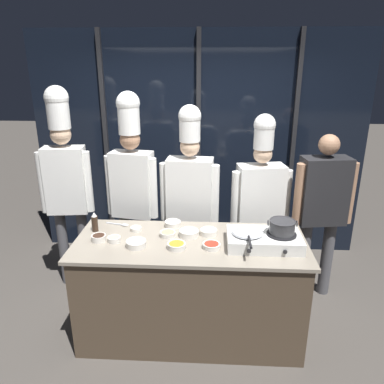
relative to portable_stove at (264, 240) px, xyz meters
The scene contains 23 objects.
ground_plane 1.15m from the portable_stove, behind, with size 24.00×24.00×0.00m, color #47423D.
window_wall_back 1.86m from the portable_stove, 109.36° to the left, with size 3.99×0.09×2.70m.
demo_counter 0.80m from the portable_stove, behind, with size 1.95×0.80×0.93m.
portable_stove is the anchor object (origin of this frame).
frying_pan 0.16m from the portable_stove, behind, with size 0.26×0.44×0.04m.
stock_pot 0.18m from the portable_stove, ahead, with size 0.24×0.21×0.12m.
squeeze_bottle_soy 1.47m from the portable_stove, behind, with size 0.05×0.05×0.18m.
prep_bowl_mushrooms 0.81m from the portable_stove, behind, with size 0.14×0.14×0.04m.
prep_bowl_carrots 0.71m from the portable_stove, behind, with size 0.15×0.15×0.05m.
prep_bowl_ginger 1.24m from the portable_stove, behind, with size 0.11×0.11×0.04m.
prep_bowl_onion 1.12m from the portable_stove, 168.69° to the left, with size 0.10×0.10×0.03m.
prep_bowl_garlic 0.85m from the portable_stove, 157.60° to the left, with size 0.15×0.15×0.05m.
prep_bowl_chili_flakes 0.43m from the portable_stove, behind, with size 0.15×0.15×0.04m.
prep_bowl_soy_glaze 1.37m from the portable_stove, behind, with size 0.12×0.12×0.05m.
prep_bowl_rice 0.49m from the portable_stove, 158.85° to the left, with size 0.15×0.15×0.05m.
prep_bowl_shrimp 0.64m from the portable_stove, 167.72° to the left, with size 0.17×0.17×0.06m.
prep_bowl_noodles 1.04m from the portable_stove, behind, with size 0.17×0.17×0.05m.
serving_spoon_slotted 1.30m from the portable_stove, 165.41° to the left, with size 0.22×0.08×0.02m.
chef_head 2.10m from the portable_stove, 157.54° to the left, with size 0.53×0.26×2.14m.
chef_sous 1.48m from the portable_stove, 147.62° to the left, with size 0.54×0.28×2.09m.
chef_line 1.02m from the portable_stove, 130.49° to the left, with size 0.59×0.27×1.97m.
chef_pastry 0.80m from the portable_stove, 85.99° to the left, with size 0.60×0.31×1.89m.
person_guest 0.98m from the portable_stove, 47.92° to the left, with size 0.60×0.30×1.71m.
Camera 1 is at (0.17, -2.81, 2.37)m, focal length 35.00 mm.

